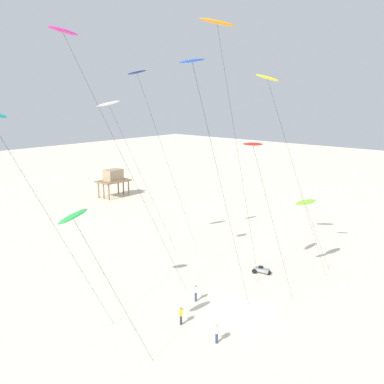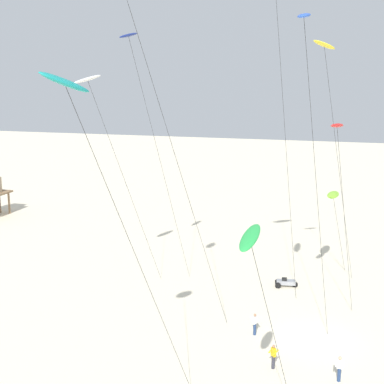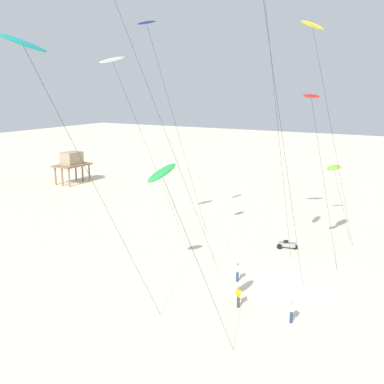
% 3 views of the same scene
% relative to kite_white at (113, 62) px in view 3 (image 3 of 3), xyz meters
% --- Properties ---
extents(ground_plane, '(260.00, 260.00, 0.00)m').
position_rel_kite_white_xyz_m(ground_plane, '(-0.54, -17.62, -18.29)').
color(ground_plane, beige).
extents(kite_white, '(9.08, 3.75, 18.98)m').
position_rel_kite_white_xyz_m(kite_white, '(0.00, 0.00, 0.00)').
color(kite_white, white).
rests_on(kite_white, ground).
extents(kite_teal, '(9.45, 3.81, 18.98)m').
position_rel_kite_white_xyz_m(kite_teal, '(-17.06, -7.96, -0.14)').
color(kite_teal, teal).
rests_on(kite_teal, ground).
extents(kite_yellow, '(9.41, 4.05, 21.39)m').
position_rel_kite_white_xyz_m(kite_yellow, '(4.75, -17.08, 2.17)').
color(kite_yellow, yellow).
rests_on(kite_yellow, ground).
extents(kite_green, '(6.15, 2.33, 12.37)m').
position_rel_kite_white_xyz_m(kite_green, '(-15.68, -15.58, -6.49)').
color(kite_green, green).
rests_on(kite_green, ground).
extents(kite_red, '(6.11, 2.43, 15.68)m').
position_rel_kite_white_xyz_m(kite_red, '(0.55, -18.39, -3.11)').
color(kite_red, red).
rests_on(kite_red, ground).
extents(kite_navy, '(8.32, 3.21, 22.13)m').
position_rel_kite_white_xyz_m(kite_navy, '(1.95, -2.65, 2.98)').
color(kite_navy, navy).
rests_on(kite_navy, ground).
extents(kite_lime, '(5.40, 2.09, 8.57)m').
position_rel_kite_white_xyz_m(kite_lime, '(11.29, -18.03, -10.00)').
color(kite_lime, '#8CD833').
rests_on(kite_lime, ground).
extents(kite_flyer_nearest, '(0.54, 0.56, 1.67)m').
position_rel_kite_white_xyz_m(kite_flyer_nearest, '(-5.65, -19.51, -17.40)').
color(kite_flyer_nearest, navy).
rests_on(kite_flyer_nearest, ground).
extents(kite_flyer_middle, '(0.73, 0.73, 1.67)m').
position_rel_kite_white_xyz_m(kite_flyer_middle, '(-5.36, -15.36, -17.40)').
color(kite_flyer_middle, '#33333D').
rests_on(kite_flyer_middle, ground).
extents(kite_flyer_furthest, '(0.70, 0.68, 1.67)m').
position_rel_kite_white_xyz_m(kite_flyer_furthest, '(-1.08, -13.36, -17.40)').
color(kite_flyer_furthest, navy).
rests_on(kite_flyer_furthest, ground).
extents(stilt_house, '(6.03, 3.88, 5.36)m').
position_rel_kite_white_xyz_m(stilt_house, '(22.45, 27.76, -14.44)').
color(stilt_house, '#846647').
rests_on(stilt_house, ground).
extents(beach_buggy, '(1.15, 2.12, 0.82)m').
position_rel_kite_white_xyz_m(beach_buggy, '(8.95, -14.35, -17.86)').
color(beach_buggy, gray).
rests_on(beach_buggy, ground).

